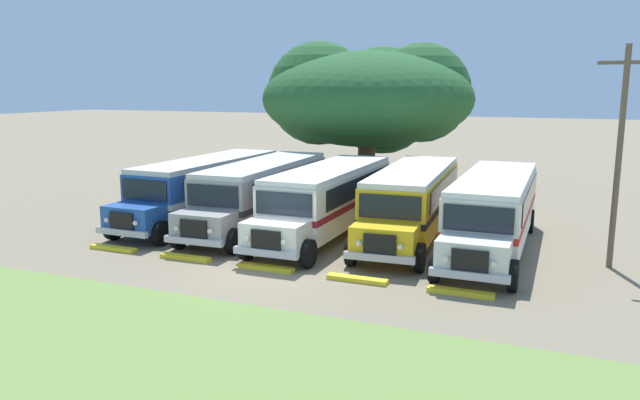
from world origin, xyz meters
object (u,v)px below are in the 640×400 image
object	(u,v)px
parked_bus_slot_2	(328,197)
parked_bus_slot_4	(493,208)
broad_shade_tree	(370,98)
parked_bus_slot_1	(262,190)
utility_pole	(619,152)
parked_bus_slot_3	(412,199)
parked_bus_slot_0	(205,186)

from	to	relation	value
parked_bus_slot_2	parked_bus_slot_4	distance (m)	6.76
parked_bus_slot_4	broad_shade_tree	world-z (taller)	broad_shade_tree
parked_bus_slot_1	broad_shade_tree	distance (m)	12.63
parked_bus_slot_1	utility_pole	world-z (taller)	utility_pole
parked_bus_slot_3	utility_pole	distance (m)	8.03
parked_bus_slot_1	parked_bus_slot_3	xyz separation A→B (m)	(6.78, 0.50, 0.00)
parked_bus_slot_0	parked_bus_slot_2	xyz separation A→B (m)	(6.41, -0.49, 0.00)
parked_bus_slot_1	parked_bus_slot_4	bearing A→B (deg)	86.10
parked_bus_slot_0	parked_bus_slot_3	size ratio (longest dim) A/B	0.99
parked_bus_slot_1	parked_bus_slot_4	size ratio (longest dim) A/B	1.00
parked_bus_slot_2	parked_bus_slot_3	world-z (taller)	same
parked_bus_slot_4	utility_pole	world-z (taller)	utility_pole
parked_bus_slot_4	broad_shade_tree	distance (m)	15.65
utility_pole	parked_bus_slot_2	bearing A→B (deg)	175.50
parked_bus_slot_1	parked_bus_slot_0	bearing A→B (deg)	-93.97
parked_bus_slot_2	broad_shade_tree	size ratio (longest dim) A/B	0.85
parked_bus_slot_1	parked_bus_slot_3	world-z (taller)	same
parked_bus_slot_2	parked_bus_slot_3	distance (m)	3.52
parked_bus_slot_3	utility_pole	world-z (taller)	utility_pole
parked_bus_slot_1	utility_pole	xyz separation A→B (m)	(14.22, -1.25, 2.44)
parked_bus_slot_4	utility_pole	xyz separation A→B (m)	(4.08, -0.97, 2.44)
parked_bus_slot_0	parked_bus_slot_3	xyz separation A→B (m)	(9.81, 0.42, 0.00)
parked_bus_slot_0	parked_bus_slot_1	xyz separation A→B (m)	(3.03, -0.09, 0.00)
broad_shade_tree	utility_pole	size ratio (longest dim) A/B	1.69
parked_bus_slot_2	parked_bus_slot_3	size ratio (longest dim) A/B	0.99
parked_bus_slot_0	utility_pole	bearing A→B (deg)	86.43
parked_bus_slot_2	parked_bus_slot_1	bearing A→B (deg)	-96.90
parked_bus_slot_1	utility_pole	size ratio (longest dim) A/B	1.44
parked_bus_slot_4	parked_bus_slot_2	bearing A→B (deg)	-89.27
parked_bus_slot_0	broad_shade_tree	world-z (taller)	broad_shade_tree
parked_bus_slot_0	broad_shade_tree	xyz separation A→B (m)	(4.23, 11.87, 3.88)
parked_bus_slot_3	broad_shade_tree	distance (m)	13.32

